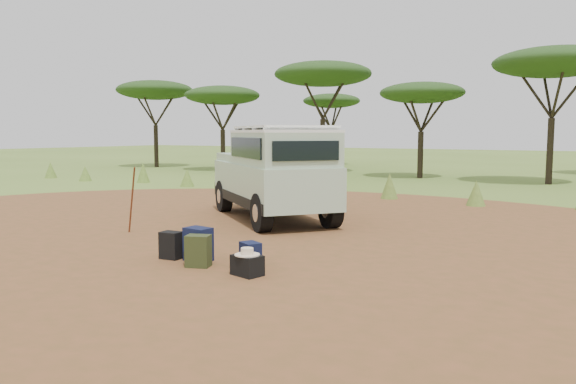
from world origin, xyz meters
The scene contains 13 objects.
ground centered at (0.00, 0.00, 0.00)m, with size 140.00×140.00×0.00m, color #59772A.
dirt_clearing centered at (0.00, 0.00, 0.00)m, with size 23.00×23.00×0.01m, color brown.
grass_fringe centered at (0.12, 8.67, 0.40)m, with size 36.60×1.60×0.90m.
acacia_treeline centered at (0.75, 19.81, 4.87)m, with size 46.70×13.20×6.26m.
safari_vehicle centered at (-0.85, 2.78, 1.18)m, with size 5.10×4.63×2.44m.
walking_staff centered at (-2.43, -0.66, 0.77)m, with size 0.04×0.04×1.62m, color brown.
backpack_black centered at (0.05, -2.06, 0.25)m, with size 0.36×0.27×0.50m, color black.
backpack_navy centered at (0.57, -1.93, 0.30)m, with size 0.46×0.33×0.60m, color #121339.
backpack_olive centered at (0.87, -2.28, 0.27)m, with size 0.39×0.28×0.55m, color #303C1B.
duffel_navy centered at (1.54, -1.70, 0.20)m, with size 0.35×0.27×0.40m, color #121339.
hard_case centered at (1.91, -2.32, 0.17)m, with size 0.47×0.33×0.33m, color black.
stuff_sack centered at (0.74, -2.17, 0.16)m, with size 0.33×0.33×0.33m, color black.
safari_hat centered at (1.91, -2.32, 0.38)m, with size 0.40×0.40×0.12m.
Camera 1 is at (7.01, -9.45, 2.26)m, focal length 35.00 mm.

